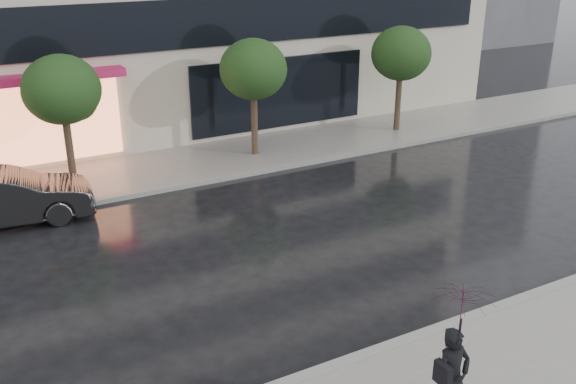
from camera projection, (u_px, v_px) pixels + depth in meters
ground at (343, 329)px, 12.39m from camera, size 120.00×120.00×0.00m
sidewalk_far at (168, 168)px, 20.69m from camera, size 60.00×3.50×0.12m
curb_near at (374, 353)px, 11.55m from camera, size 60.00×0.25×0.14m
curb_far at (187, 185)px, 19.26m from camera, size 60.00×0.25×0.14m
tree_mid_west at (64, 92)px, 18.12m from camera, size 2.20×2.20×3.99m
tree_mid_east at (255, 71)px, 20.80m from camera, size 2.20×2.20×3.99m
tree_far_east at (402, 55)px, 23.47m from camera, size 2.20×2.20×3.99m
parked_car at (4, 198)px, 16.60m from camera, size 4.55×2.04×1.45m
pedestrian_with_umbrella at (458, 337)px, 9.30m from camera, size 0.94×0.96×2.35m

